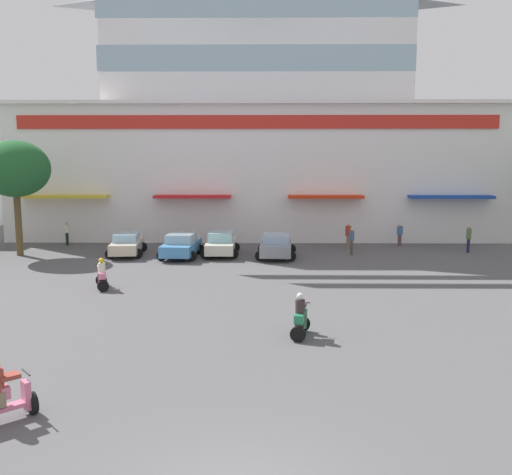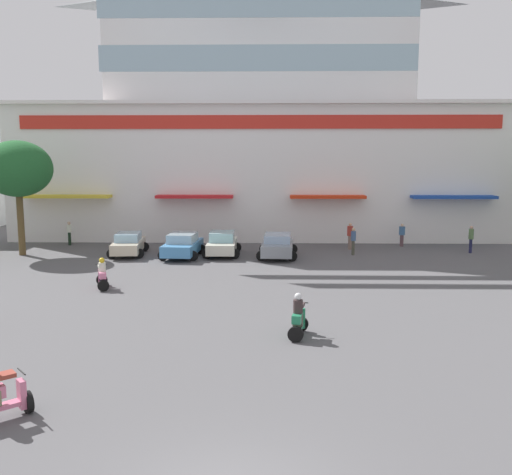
# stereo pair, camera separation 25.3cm
# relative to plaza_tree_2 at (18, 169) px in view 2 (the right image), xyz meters

# --- Properties ---
(ground_plane) EXTENTS (128.00, 128.00, 0.00)m
(ground_plane) POSITION_rel_plaza_tree_2_xyz_m (14.49, -11.89, -5.26)
(ground_plane) COLOR #535255
(colonial_building) EXTENTS (35.68, 14.19, 19.61)m
(colonial_building) POSITION_rel_plaza_tree_2_xyz_m (14.49, 10.28, 3.15)
(colonial_building) COLOR white
(colonial_building) RESTS_ON ground
(plaza_tree_2) EXTENTS (4.10, 4.19, 7.00)m
(plaza_tree_2) POSITION_rel_plaza_tree_2_xyz_m (0.00, 0.00, 0.00)
(plaza_tree_2) COLOR brown
(plaza_tree_2) RESTS_ON ground
(parked_car_0) EXTENTS (2.46, 4.13, 1.38)m
(parked_car_0) POSITION_rel_plaza_tree_2_xyz_m (6.56, 0.12, -4.56)
(parked_car_0) COLOR beige
(parked_car_0) RESTS_ON ground
(parked_car_1) EXTENTS (2.58, 4.12, 1.45)m
(parked_car_1) POSITION_rel_plaza_tree_2_xyz_m (10.01, -0.55, -4.53)
(parked_car_1) COLOR #4789C2
(parked_car_1) RESTS_ON ground
(parked_car_2) EXTENTS (2.31, 3.92, 1.46)m
(parked_car_2) POSITION_rel_plaza_tree_2_xyz_m (12.34, 0.17, -4.53)
(parked_car_2) COLOR beige
(parked_car_2) RESTS_ON ground
(parked_car_3) EXTENTS (2.54, 4.26, 1.41)m
(parked_car_3) POSITION_rel_plaza_tree_2_xyz_m (15.74, -0.42, -4.54)
(parked_car_3) COLOR gray
(parked_car_3) RESTS_ON ground
(scooter_rider_2) EXTENTS (0.97, 1.52, 1.46)m
(scooter_rider_2) POSITION_rel_plaza_tree_2_xyz_m (7.54, -8.67, -4.66)
(scooter_rider_2) COLOR black
(scooter_rider_2) RESTS_ON ground
(scooter_rider_6) EXTENTS (0.78, 1.40, 1.54)m
(scooter_rider_6) POSITION_rel_plaza_tree_2_xyz_m (16.20, -15.48, -4.62)
(scooter_rider_6) COLOR black
(scooter_rider_6) RESTS_ON ground
(pedestrian_0) EXTENTS (0.43, 0.43, 1.69)m
(pedestrian_0) POSITION_rel_plaza_tree_2_xyz_m (20.41, 0.48, -4.28)
(pedestrian_0) COLOR #454537
(pedestrian_0) RESTS_ON ground
(pedestrian_1) EXTENTS (0.41, 0.41, 1.63)m
(pedestrian_1) POSITION_rel_plaza_tree_2_xyz_m (1.55, 3.92, -4.32)
(pedestrian_1) COLOR black
(pedestrian_1) RESTS_ON ground
(pedestrian_2) EXTENTS (0.43, 0.43, 1.73)m
(pedestrian_2) POSITION_rel_plaza_tree_2_xyz_m (27.91, 1.35, -4.26)
(pedestrian_2) COLOR #1D1E42
(pedestrian_2) RESTS_ON ground
(pedestrian_3) EXTENTS (0.56, 0.56, 1.54)m
(pedestrian_3) POSITION_rel_plaza_tree_2_xyz_m (24.19, 3.88, -4.40)
(pedestrian_3) COLOR brown
(pedestrian_3) RESTS_ON ground
(pedestrian_4) EXTENTS (0.39, 0.39, 1.73)m
(pedestrian_4) POSITION_rel_plaza_tree_2_xyz_m (20.51, 2.58, -4.28)
(pedestrian_4) COLOR #7C6256
(pedestrian_4) RESTS_ON ground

